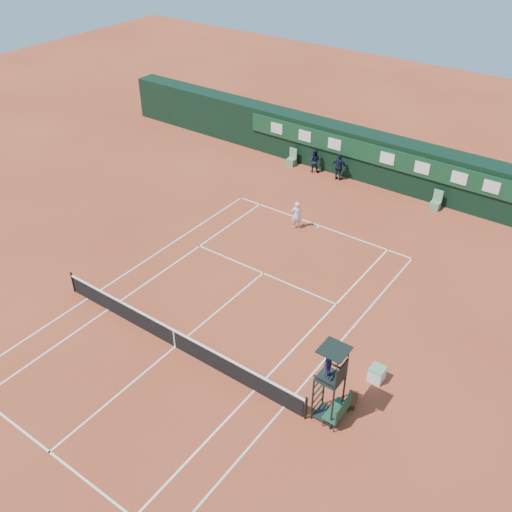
{
  "coord_description": "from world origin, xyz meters",
  "views": [
    {
      "loc": [
        12.97,
        -12.18,
        16.78
      ],
      "look_at": [
        -0.14,
        6.0,
        1.2
      ],
      "focal_mm": 40.0,
      "sensor_mm": 36.0,
      "label": 1
    }
  ],
  "objects_px": {
    "umpire_chair": "(331,369)",
    "cooler": "(377,374)",
    "tennis_net": "(174,338)",
    "player_bench": "(340,410)",
    "player": "(297,215)"
  },
  "relations": [
    {
      "from": "player_bench",
      "to": "player",
      "type": "relative_size",
      "value": 0.74
    },
    {
      "from": "umpire_chair",
      "to": "player_bench",
      "type": "bearing_deg",
      "value": 12.16
    },
    {
      "from": "player_bench",
      "to": "player",
      "type": "distance_m",
      "value": 13.31
    },
    {
      "from": "cooler",
      "to": "player",
      "type": "xyz_separation_m",
      "value": [
        -8.62,
        7.7,
        0.49
      ]
    },
    {
      "from": "player",
      "to": "tennis_net",
      "type": "bearing_deg",
      "value": 58.24
    },
    {
      "from": "umpire_chair",
      "to": "cooler",
      "type": "bearing_deg",
      "value": 75.65
    },
    {
      "from": "tennis_net",
      "to": "player_bench",
      "type": "relative_size",
      "value": 10.75
    },
    {
      "from": "umpire_chair",
      "to": "player_bench",
      "type": "relative_size",
      "value": 2.85
    },
    {
      "from": "tennis_net",
      "to": "umpire_chair",
      "type": "relative_size",
      "value": 3.77
    },
    {
      "from": "cooler",
      "to": "player_bench",
      "type": "bearing_deg",
      "value": -94.99
    },
    {
      "from": "tennis_net",
      "to": "cooler",
      "type": "relative_size",
      "value": 20.0
    },
    {
      "from": "tennis_net",
      "to": "player_bench",
      "type": "xyz_separation_m",
      "value": [
        7.43,
        0.62,
        0.09
      ]
    },
    {
      "from": "player_bench",
      "to": "player",
      "type": "xyz_separation_m",
      "value": [
        -8.39,
        10.32,
        0.22
      ]
    },
    {
      "from": "tennis_net",
      "to": "player",
      "type": "bearing_deg",
      "value": 95.02
    },
    {
      "from": "tennis_net",
      "to": "player_bench",
      "type": "distance_m",
      "value": 7.46
    }
  ]
}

